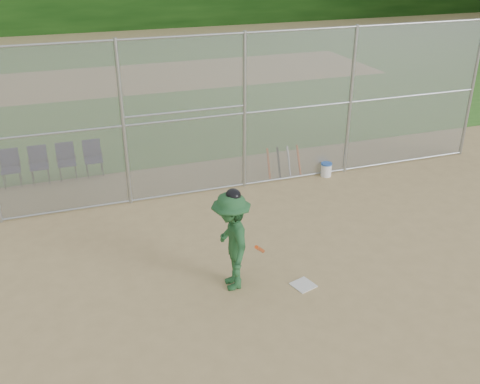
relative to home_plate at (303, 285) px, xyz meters
name	(u,v)px	position (x,y,z in m)	size (l,w,h in m)	color
ground	(286,303)	(-0.53, -0.39, -0.01)	(100.00, 100.00, 0.00)	tan
grass_strip	(130,79)	(-0.53, 17.61, 0.00)	(100.00, 100.00, 0.00)	#31691F
dirt_patch_far	(130,79)	(-0.53, 17.61, 0.00)	(24.00, 24.00, 0.00)	tan
backstop_fence	(206,115)	(-0.53, 4.61, 2.06)	(16.09, 0.09, 4.00)	gray
home_plate	(303,285)	(0.00, 0.00, 0.00)	(0.39, 0.39, 0.02)	silver
batter_at_plate	(231,241)	(-1.28, 0.46, 0.97)	(1.04, 1.38, 2.02)	#20512A
water_cooler	(326,169)	(2.82, 4.48, 0.18)	(0.30, 0.30, 0.38)	white
spare_bats	(284,162)	(1.72, 4.89, 0.40)	(0.96, 0.39, 0.83)	#D84C14
chair_2	(11,169)	(-5.31, 6.68, 0.47)	(0.54, 0.52, 0.96)	#11103D
chair_3	(39,165)	(-4.60, 6.68, 0.47)	(0.54, 0.52, 0.96)	#11103D
chair_4	(67,162)	(-3.90, 6.68, 0.47)	(0.54, 0.52, 0.96)	#11103D
chair_5	(93,159)	(-3.19, 6.68, 0.47)	(0.54, 0.52, 0.96)	#11103D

